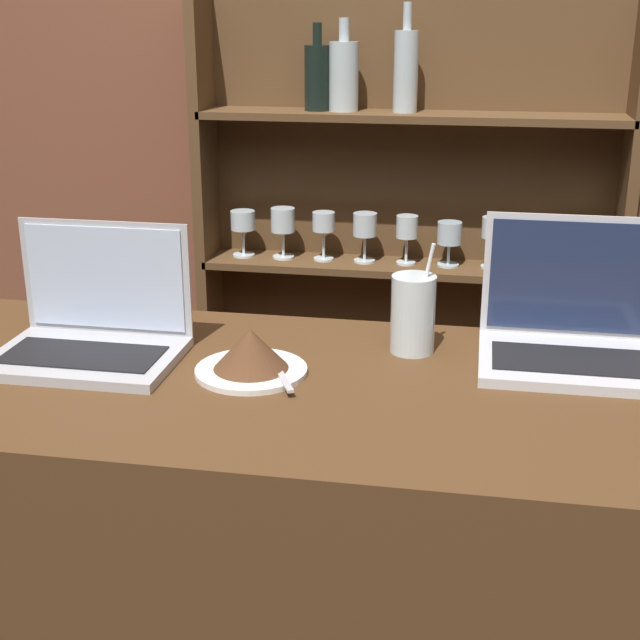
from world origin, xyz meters
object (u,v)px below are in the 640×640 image
(laptop_far, at_px, (567,330))
(water_glass, at_px, (413,314))
(cake_plate, at_px, (251,354))
(laptop_near, at_px, (93,328))

(laptop_far, distance_m, water_glass, 0.27)
(cake_plate, bearing_deg, laptop_far, 17.16)
(laptop_near, height_order, laptop_far, laptop_far)
(cake_plate, bearing_deg, laptop_near, 173.36)
(water_glass, bearing_deg, laptop_near, -167.98)
(cake_plate, bearing_deg, water_glass, 30.54)
(laptop_far, height_order, cake_plate, laptop_far)
(cake_plate, distance_m, water_glass, 0.31)
(cake_plate, height_order, water_glass, water_glass)
(laptop_far, xyz_separation_m, cake_plate, (-0.54, -0.17, -0.02))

